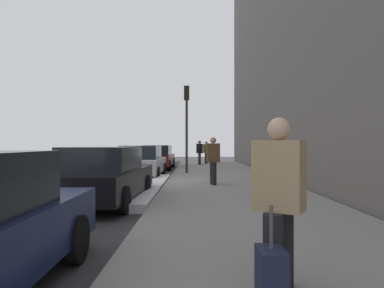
{
  "coord_description": "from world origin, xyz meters",
  "views": [
    {
      "loc": [
        -14.34,
        -2.04,
        1.59
      ],
      "look_at": [
        -1.51,
        -1.98,
        1.59
      ],
      "focal_mm": 31.95,
      "sensor_mm": 36.0,
      "label": 1
    }
  ],
  "objects_px": {
    "pedestrian_olive_coat": "(206,152)",
    "parked_car_maroon": "(158,157)",
    "traffic_light_pole": "(187,114)",
    "pedestrian_black_coat": "(200,152)",
    "parked_car_silver": "(142,162)",
    "pedestrian_tan_coat": "(279,199)",
    "pedestrian_brown_coat": "(213,159)",
    "parked_car_black": "(104,175)",
    "rolling_suitcase": "(271,282)"
  },
  "relations": [
    {
      "from": "pedestrian_black_coat",
      "to": "pedestrian_olive_coat",
      "type": "bearing_deg",
      "value": -21.87
    },
    {
      "from": "parked_car_maroon",
      "to": "pedestrian_tan_coat",
      "type": "distance_m",
      "value": 18.7
    },
    {
      "from": "parked_car_black",
      "to": "rolling_suitcase",
      "type": "height_order",
      "value": "parked_car_black"
    },
    {
      "from": "pedestrian_black_coat",
      "to": "rolling_suitcase",
      "type": "bearing_deg",
      "value": -179.39
    },
    {
      "from": "parked_car_maroon",
      "to": "pedestrian_brown_coat",
      "type": "height_order",
      "value": "pedestrian_brown_coat"
    },
    {
      "from": "parked_car_black",
      "to": "parked_car_maroon",
      "type": "distance_m",
      "value": 12.71
    },
    {
      "from": "parked_car_silver",
      "to": "parked_car_black",
      "type": "bearing_deg",
      "value": -179.81
    },
    {
      "from": "parked_car_maroon",
      "to": "rolling_suitcase",
      "type": "relative_size",
      "value": 5.13
    },
    {
      "from": "parked_car_silver",
      "to": "pedestrian_tan_coat",
      "type": "relative_size",
      "value": 2.47
    },
    {
      "from": "parked_car_black",
      "to": "traffic_light_pole",
      "type": "xyz_separation_m",
      "value": [
        8.05,
        -2.01,
        2.33
      ]
    },
    {
      "from": "parked_car_black",
      "to": "pedestrian_brown_coat",
      "type": "xyz_separation_m",
      "value": [
        3.15,
        -3.06,
        0.29
      ]
    },
    {
      "from": "parked_car_silver",
      "to": "pedestrian_olive_coat",
      "type": "height_order",
      "value": "pedestrian_olive_coat"
    },
    {
      "from": "pedestrian_brown_coat",
      "to": "pedestrian_olive_coat",
      "type": "xyz_separation_m",
      "value": [
        13.21,
        -0.24,
        -0.01
      ]
    },
    {
      "from": "pedestrian_brown_coat",
      "to": "rolling_suitcase",
      "type": "distance_m",
      "value": 9.36
    },
    {
      "from": "parked_car_black",
      "to": "traffic_light_pole",
      "type": "relative_size",
      "value": 1.06
    },
    {
      "from": "pedestrian_brown_coat",
      "to": "pedestrian_black_coat",
      "type": "bearing_deg",
      "value": 1.35
    },
    {
      "from": "pedestrian_tan_coat",
      "to": "parked_car_maroon",
      "type": "bearing_deg",
      "value": 9.57
    },
    {
      "from": "parked_car_black",
      "to": "rolling_suitcase",
      "type": "relative_size",
      "value": 4.95
    },
    {
      "from": "parked_car_maroon",
      "to": "pedestrian_olive_coat",
      "type": "bearing_deg",
      "value": -41.43
    },
    {
      "from": "parked_car_black",
      "to": "pedestrian_olive_coat",
      "type": "relative_size",
      "value": 2.78
    },
    {
      "from": "parked_car_silver",
      "to": "pedestrian_brown_coat",
      "type": "distance_m",
      "value": 4.7
    },
    {
      "from": "pedestrian_tan_coat",
      "to": "pedestrian_brown_coat",
      "type": "bearing_deg",
      "value": 0.81
    },
    {
      "from": "pedestrian_black_coat",
      "to": "parked_car_black",
      "type": "bearing_deg",
      "value": 169.53
    },
    {
      "from": "parked_car_maroon",
      "to": "traffic_light_pole",
      "type": "relative_size",
      "value": 1.1
    },
    {
      "from": "parked_car_silver",
      "to": "parked_car_maroon",
      "type": "xyz_separation_m",
      "value": [
        6.03,
        -0.1,
        0.0
      ]
    },
    {
      "from": "parked_car_silver",
      "to": "pedestrian_black_coat",
      "type": "xyz_separation_m",
      "value": [
        8.38,
        -2.8,
        0.29
      ]
    },
    {
      "from": "pedestrian_brown_coat",
      "to": "rolling_suitcase",
      "type": "height_order",
      "value": "pedestrian_brown_coat"
    },
    {
      "from": "pedestrian_tan_coat",
      "to": "traffic_light_pole",
      "type": "height_order",
      "value": "traffic_light_pole"
    },
    {
      "from": "pedestrian_olive_coat",
      "to": "rolling_suitcase",
      "type": "height_order",
      "value": "pedestrian_olive_coat"
    },
    {
      "from": "pedestrian_olive_coat",
      "to": "traffic_light_pole",
      "type": "xyz_separation_m",
      "value": [
        -8.31,
        1.29,
        2.06
      ]
    },
    {
      "from": "pedestrian_tan_coat",
      "to": "traffic_light_pole",
      "type": "xyz_separation_m",
      "value": [
        13.78,
        1.17,
        2.04
      ]
    },
    {
      "from": "parked_car_black",
      "to": "pedestrian_black_coat",
      "type": "height_order",
      "value": "pedestrian_black_coat"
    },
    {
      "from": "pedestrian_olive_coat",
      "to": "parked_car_black",
      "type": "bearing_deg",
      "value": 168.58
    },
    {
      "from": "parked_car_maroon",
      "to": "traffic_light_pole",
      "type": "bearing_deg",
      "value": -157.46
    },
    {
      "from": "parked_car_maroon",
      "to": "pedestrian_black_coat",
      "type": "bearing_deg",
      "value": -48.93
    },
    {
      "from": "parked_car_silver",
      "to": "pedestrian_olive_coat",
      "type": "distance_m",
      "value": 10.24
    },
    {
      "from": "pedestrian_olive_coat",
      "to": "parked_car_maroon",
      "type": "bearing_deg",
      "value": 138.57
    },
    {
      "from": "pedestrian_black_coat",
      "to": "pedestrian_tan_coat",
      "type": "bearing_deg",
      "value": -178.88
    },
    {
      "from": "pedestrian_tan_coat",
      "to": "pedestrian_brown_coat",
      "type": "distance_m",
      "value": 8.88
    },
    {
      "from": "parked_car_silver",
      "to": "pedestrian_brown_coat",
      "type": "relative_size",
      "value": 2.49
    },
    {
      "from": "parked_car_black",
      "to": "pedestrian_tan_coat",
      "type": "xyz_separation_m",
      "value": [
        -5.73,
        -3.19,
        0.29
      ]
    },
    {
      "from": "parked_car_maroon",
      "to": "parked_car_silver",
      "type": "bearing_deg",
      "value": 179.03
    },
    {
      "from": "parked_car_black",
      "to": "pedestrian_olive_coat",
      "type": "height_order",
      "value": "pedestrian_olive_coat"
    },
    {
      "from": "pedestrian_tan_coat",
      "to": "pedestrian_brown_coat",
      "type": "height_order",
      "value": "pedestrian_tan_coat"
    },
    {
      "from": "parked_car_maroon",
      "to": "pedestrian_tan_coat",
      "type": "relative_size",
      "value": 2.81
    },
    {
      "from": "parked_car_black",
      "to": "parked_car_maroon",
      "type": "xyz_separation_m",
      "value": [
        12.71,
        -0.08,
        0.0
      ]
    },
    {
      "from": "pedestrian_tan_coat",
      "to": "traffic_light_pole",
      "type": "bearing_deg",
      "value": 4.87
    },
    {
      "from": "parked_car_maroon",
      "to": "parked_car_black",
      "type": "bearing_deg",
      "value": 179.64
    },
    {
      "from": "pedestrian_black_coat",
      "to": "parked_car_maroon",
      "type": "bearing_deg",
      "value": 131.07
    },
    {
      "from": "rolling_suitcase",
      "to": "parked_car_maroon",
      "type": "bearing_deg",
      "value": 8.81
    }
  ]
}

